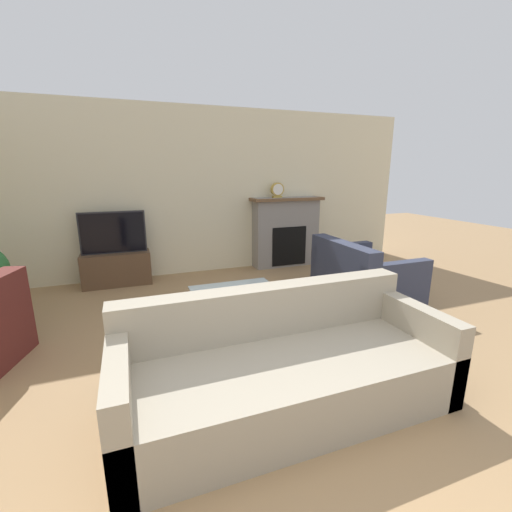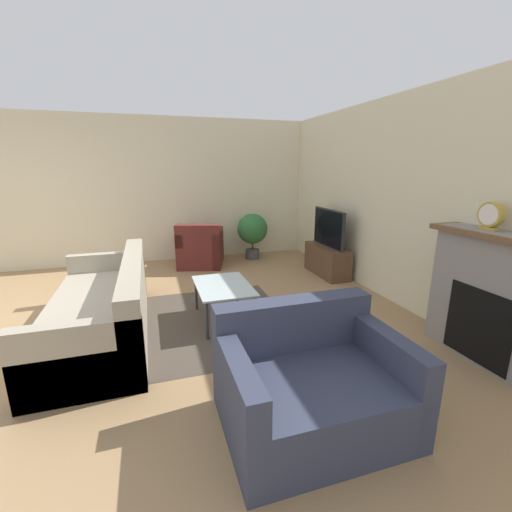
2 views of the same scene
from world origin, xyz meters
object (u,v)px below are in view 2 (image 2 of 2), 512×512
Objects in this scene: armchair_by_window at (201,250)px; coffee_table at (223,289)px; couch_sectional at (104,310)px; tv at (329,228)px; couch_loveseat at (310,385)px; mantel_clock at (491,216)px; potted_plant at (252,230)px.

coffee_table is (2.47, -0.10, 0.10)m from armchair_by_window.
couch_sectional is at bearing -91.27° from coffee_table.
tv is 3.63m from couch_loveseat.
mantel_clock is (2.70, 0.11, 0.56)m from tv.
potted_plant is 4.28m from mantel_clock.
potted_plant is at bearing -165.96° from mantel_clock.
tv reaches higher than couch_loveseat.
potted_plant is at bearing 156.22° from coffee_table.
potted_plant is (-0.16, 1.06, 0.28)m from armchair_by_window.
couch_sectional is at bearing 75.85° from armchair_by_window.
couch_sectional is 3.95m from mantel_clock.
couch_loveseat is at bearing -30.69° from tv.
coffee_table is 2.88m from potted_plant.
potted_plant is (-1.39, -0.91, -0.23)m from tv.
tv reaches higher than coffee_table.
mantel_clock reaches higher than armchair_by_window.
mantel_clock is (-0.39, 1.95, 1.08)m from couch_loveseat.
mantel_clock reaches higher than couch_loveseat.
tv is 3.63m from couch_sectional.
couch_loveseat and armchair_by_window have the same top height.
potted_plant reaches higher than couch_loveseat.
couch_sectional is at bearing 129.64° from couch_loveseat.
armchair_by_window is at bearing -121.98° from tv.
potted_plant is at bearing -146.82° from tv.
potted_plant is at bearing 78.32° from couch_loveseat.
coffee_table is 1.00× the size of potted_plant.
couch_sectional and couch_loveseat have the same top height.
armchair_by_window is at bearing -81.29° from potted_plant.
couch_sectional reaches higher than coffee_table.
mantel_clock reaches higher than couch_sectional.
couch_sectional is 1.91× the size of couch_loveseat.
couch_sectional is at bearing -43.60° from potted_plant.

